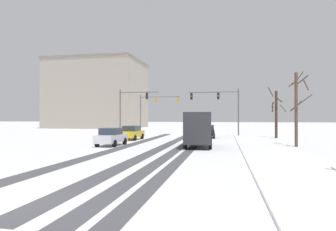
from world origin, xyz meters
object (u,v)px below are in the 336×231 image
(car_yellow_cab_second, at_px, (132,133))
(bare_tree_sidewalk_mid, at_px, (297,106))
(traffic_signal_near_left, at_px, (131,104))
(car_white_third, at_px, (111,137))
(traffic_signal_far_left, at_px, (154,105))
(box_truck_delivery, at_px, (199,128))
(car_black_lead, at_px, (207,131))
(bare_tree_sidewalk_far, at_px, (276,113))
(traffic_signal_near_right, at_px, (221,102))
(office_building_far_left_block, at_px, (98,94))

(car_yellow_cab_second, relative_size, bare_tree_sidewalk_mid, 0.63)
(traffic_signal_near_left, relative_size, bare_tree_sidewalk_mid, 0.98)
(traffic_signal_near_left, xyz_separation_m, car_white_third, (2.75, -13.77, -3.58))
(traffic_signal_far_left, distance_m, car_yellow_cab_second, 17.11)
(traffic_signal_far_left, distance_m, box_truck_delivery, 24.79)
(car_black_lead, bearing_deg, bare_tree_sidewalk_mid, -49.35)
(car_white_third, xyz_separation_m, box_truck_delivery, (7.92, 1.03, 0.82))
(bare_tree_sidewalk_far, bearing_deg, bare_tree_sidewalk_mid, -90.03)
(traffic_signal_far_left, bearing_deg, traffic_signal_near_right, -34.98)
(bare_tree_sidewalk_far, bearing_deg, traffic_signal_far_left, 149.60)
(car_black_lead, height_order, box_truck_delivery, box_truck_delivery)
(traffic_signal_near_right, relative_size, car_yellow_cab_second, 1.65)
(car_yellow_cab_second, bearing_deg, traffic_signal_near_left, 109.62)
(bare_tree_sidewalk_mid, distance_m, office_building_far_left_block, 56.12)
(traffic_signal_near_left, height_order, traffic_signal_far_left, same)
(box_truck_delivery, xyz_separation_m, office_building_far_left_block, (-29.09, 42.52, 6.75))
(office_building_far_left_block, bearing_deg, bare_tree_sidewalk_mid, -47.71)
(car_white_third, distance_m, box_truck_delivery, 8.03)
(car_yellow_cab_second, xyz_separation_m, box_truck_delivery, (8.27, -6.01, 0.82))
(car_yellow_cab_second, bearing_deg, office_building_far_left_block, 119.70)
(traffic_signal_near_right, distance_m, car_yellow_cab_second, 13.75)
(car_white_third, bearing_deg, bare_tree_sidewalk_mid, 7.60)
(traffic_signal_near_right, relative_size, bare_tree_sidewalk_far, 1.07)
(traffic_signal_far_left, xyz_separation_m, car_white_third, (1.76, -23.65, -3.87))
(traffic_signal_far_left, relative_size, office_building_far_left_block, 0.33)
(traffic_signal_far_left, xyz_separation_m, box_truck_delivery, (9.68, -22.62, -3.05))
(traffic_signal_far_left, distance_m, bare_tree_sidewalk_mid, 28.17)
(box_truck_delivery, distance_m, office_building_far_left_block, 51.96)
(traffic_signal_near_right, bearing_deg, box_truck_delivery, -96.68)
(car_black_lead, bearing_deg, traffic_signal_near_left, 170.64)
(car_yellow_cab_second, relative_size, office_building_far_left_block, 0.19)
(car_yellow_cab_second, xyz_separation_m, bare_tree_sidewalk_far, (16.81, 5.91, 2.37))
(box_truck_delivery, xyz_separation_m, bare_tree_sidewalk_mid, (8.54, 1.16, 1.96))
(traffic_signal_near_right, distance_m, office_building_far_left_block, 41.71)
(traffic_signal_far_left, bearing_deg, traffic_signal_near_left, -95.69)
(car_white_third, relative_size, bare_tree_sidewalk_mid, 0.62)
(car_white_third, bearing_deg, traffic_signal_near_right, 58.43)
(traffic_signal_near_left, bearing_deg, car_black_lead, -9.36)
(traffic_signal_far_left, distance_m, car_black_lead, 15.72)
(car_white_third, height_order, bare_tree_sidewalk_far, bare_tree_sidewalk_far)
(bare_tree_sidewalk_far, height_order, office_building_far_left_block, office_building_far_left_block)
(office_building_far_left_block, bearing_deg, car_yellow_cab_second, -60.30)
(traffic_signal_near_right, distance_m, car_black_lead, 5.57)
(traffic_signal_far_left, height_order, bare_tree_sidewalk_mid, bare_tree_sidewalk_mid)
(box_truck_delivery, bearing_deg, bare_tree_sidewalk_mid, 7.75)
(traffic_signal_far_left, xyz_separation_m, car_black_lead, (9.81, -11.66, -3.87))
(car_white_third, bearing_deg, office_building_far_left_block, 115.92)
(car_yellow_cab_second, distance_m, box_truck_delivery, 10.26)
(bare_tree_sidewalk_mid, bearing_deg, car_yellow_cab_second, 163.90)
(traffic_signal_near_left, xyz_separation_m, traffic_signal_far_left, (0.99, 9.88, 0.29))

